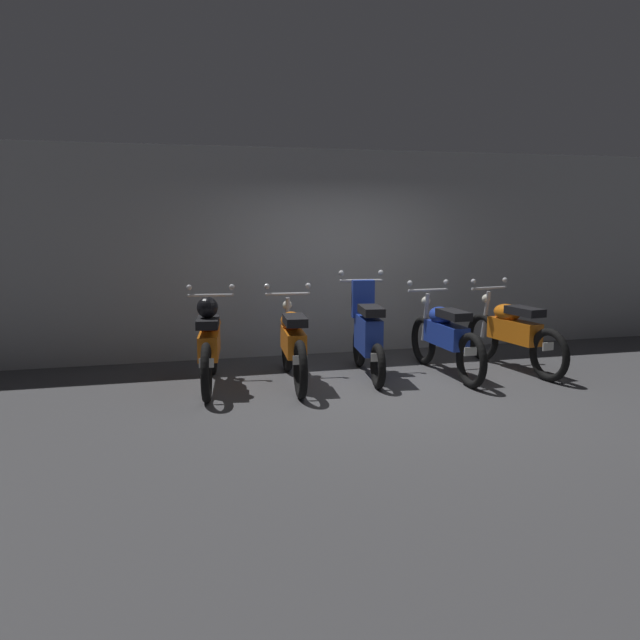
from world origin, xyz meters
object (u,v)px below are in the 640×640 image
at_px(motorbike_slot_0, 209,342).
at_px(motorbike_slot_2, 367,334).
at_px(motorbike_slot_3, 445,336).
at_px(motorbike_slot_1, 293,343).
at_px(motorbike_slot_4, 513,332).

xyz_separation_m(motorbike_slot_0, motorbike_slot_2, (1.95, 0.03, -0.00)).
bearing_deg(motorbike_slot_3, motorbike_slot_1, 178.46).
height_order(motorbike_slot_0, motorbike_slot_4, same).
bearing_deg(motorbike_slot_0, motorbike_slot_1, -5.43).
bearing_deg(motorbike_slot_4, motorbike_slot_1, 179.48).
height_order(motorbike_slot_2, motorbike_slot_4, motorbike_slot_2).
bearing_deg(motorbike_slot_1, motorbike_slot_2, 7.05).
height_order(motorbike_slot_1, motorbike_slot_2, motorbike_slot_2).
bearing_deg(motorbike_slot_2, motorbike_slot_4, -4.35).
bearing_deg(motorbike_slot_0, motorbike_slot_2, 0.83).
xyz_separation_m(motorbike_slot_0, motorbike_slot_4, (3.88, -0.12, -0.04)).
height_order(motorbike_slot_3, motorbike_slot_4, same).
bearing_deg(motorbike_slot_1, motorbike_slot_0, 174.57).
xyz_separation_m(motorbike_slot_0, motorbike_slot_1, (0.97, -0.09, -0.04)).
relative_size(motorbike_slot_0, motorbike_slot_3, 1.00).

